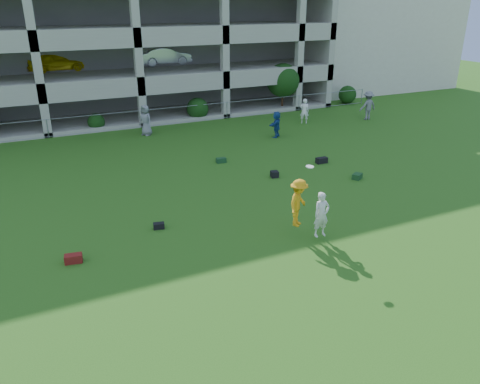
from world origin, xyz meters
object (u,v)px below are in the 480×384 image
bystander_c (146,120)px  bystander_d (277,124)px  frisbee_contest (304,205)px  stucco_building (348,31)px  crate_d (275,174)px  parking_garage (110,26)px  bystander_f (368,105)px  bystander_e (304,111)px

bystander_c → bystander_d: size_ratio=1.18×
bystander_c → frisbee_contest: (1.57, -15.73, 0.25)m
stucco_building → bystander_c: (-23.36, -10.90, -4.05)m
crate_d → parking_garage: 21.70m
stucco_building → bystander_f: bearing=-121.1°
bystander_f → frisbee_contest: size_ratio=0.76×
bystander_f → parking_garage: bearing=-42.3°
crate_d → frisbee_contest: size_ratio=0.13×
bystander_c → crate_d: bearing=-11.6°
frisbee_contest → parking_garage: 26.80m
bystander_e → frisbee_contest: (-9.01, -14.08, 0.35)m
bystander_d → bystander_e: bystander_e is taller
bystander_f → parking_garage: size_ratio=0.07×
stucco_building → parking_garage: parking_garage is taller
parking_garage → crate_d: bearing=-81.1°
stucco_building → crate_d: stucco_building is taller
stucco_building → bystander_e: 18.39m
bystander_c → crate_d: size_ratio=5.40×
stucco_building → bystander_f: size_ratio=8.05×
stucco_building → crate_d: 29.20m
bystander_c → bystander_d: (7.15, -3.88, -0.14)m
frisbee_contest → parking_garage: (-1.21, 26.34, 4.82)m
bystander_e → frisbee_contest: 16.72m
bystander_d → bystander_f: bystander_f is taller
stucco_building → bystander_e: bearing=-135.5°
frisbee_contest → bystander_e: bearing=57.4°
bystander_e → bystander_f: 4.74m
crate_d → bystander_f: bearing=32.6°
bystander_d → bystander_f: size_ratio=0.81×
bystander_d → crate_d: size_ratio=4.58×
bystander_d → bystander_f: 8.17m
bystander_e → parking_garage: (-10.22, 12.26, 5.17)m
crate_d → bystander_c: bearing=109.7°
bystander_e → parking_garage: size_ratio=0.06×
bystander_e → crate_d: (-6.98, -8.38, -0.70)m
bystander_d → bystander_e: (3.43, 2.23, 0.05)m
bystander_c → bystander_f: 15.44m
bystander_c → bystander_f: (15.22, -2.61, 0.05)m
frisbee_contest → bystander_c: bearing=95.7°
parking_garage → stucco_building: bearing=0.7°
crate_d → parking_garage: bearing=98.9°
bystander_d → crate_d: bearing=18.4°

